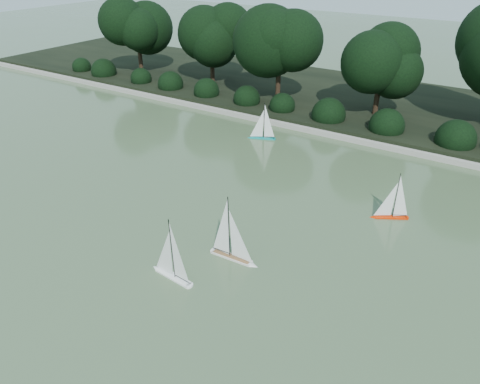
% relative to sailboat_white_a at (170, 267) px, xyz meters
% --- Properties ---
extents(ground, '(80.00, 80.00, 0.00)m').
position_rel_sailboat_white_a_xyz_m(ground, '(-0.61, 0.20, -0.25)').
color(ground, '#3D4E2F').
rests_on(ground, ground).
extents(pond_coping, '(40.00, 0.35, 0.18)m').
position_rel_sailboat_white_a_xyz_m(pond_coping, '(-0.61, 9.20, -0.16)').
color(pond_coping, gray).
rests_on(pond_coping, ground).
extents(far_bank, '(40.00, 8.00, 0.30)m').
position_rel_sailboat_white_a_xyz_m(far_bank, '(-0.61, 13.20, -0.10)').
color(far_bank, black).
rests_on(far_bank, ground).
extents(tree_line, '(26.31, 3.93, 4.39)m').
position_rel_sailboat_white_a_xyz_m(tree_line, '(0.62, 11.64, 2.40)').
color(tree_line, black).
rests_on(tree_line, ground).
extents(shrub_hedge, '(29.10, 1.10, 1.10)m').
position_rel_sailboat_white_a_xyz_m(shrub_hedge, '(-0.61, 10.10, 0.20)').
color(shrub_hedge, black).
rests_on(shrub_hedge, ground).
extents(sailboat_white_a, '(1.15, 0.29, 1.56)m').
position_rel_sailboat_white_a_xyz_m(sailboat_white_a, '(0.00, 0.00, 0.00)').
color(sailboat_white_a, white).
rests_on(sailboat_white_a, ground).
extents(sailboat_white_b, '(1.21, 0.24, 1.66)m').
position_rel_sailboat_white_a_xyz_m(sailboat_white_b, '(0.81, 1.22, 0.01)').
color(sailboat_white_b, silver).
rests_on(sailboat_white_b, ground).
extents(sailboat_orange, '(0.92, 0.60, 1.36)m').
position_rel_sailboat_white_a_xyz_m(sailboat_orange, '(3.08, 4.79, -0.03)').
color(sailboat_orange, red).
rests_on(sailboat_orange, ground).
extents(sailboat_teal, '(1.00, 0.54, 1.41)m').
position_rel_sailboat_white_a_xyz_m(sailboat_teal, '(-2.37, 7.64, -0.02)').
color(sailboat_teal, '#0F8884').
rests_on(sailboat_teal, ground).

